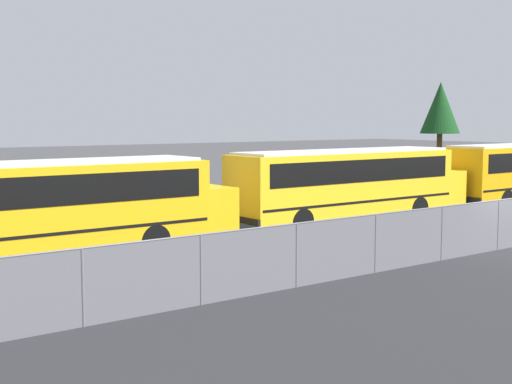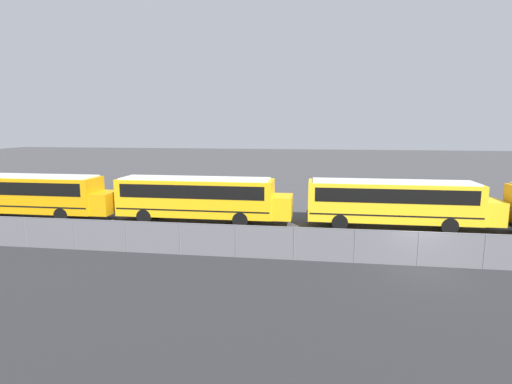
# 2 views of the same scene
# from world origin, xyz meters

# --- Properties ---
(ground_plane) EXTENTS (200.00, 200.00, 0.00)m
(ground_plane) POSITION_xyz_m (0.00, 0.00, 0.00)
(ground_plane) COLOR #424244
(fence) EXTENTS (103.47, 0.07, 1.77)m
(fence) POSITION_xyz_m (-0.00, -0.00, 0.90)
(fence) COLOR #9EA0A5
(fence) RESTS_ON ground_plane
(school_bus_2) EXTENTS (12.53, 2.55, 3.22)m
(school_bus_2) POSITION_xyz_m (-13.20, 7.28, 1.93)
(school_bus_2) COLOR yellow
(school_bus_2) RESTS_ON ground_plane
(school_bus_3) EXTENTS (12.53, 2.55, 3.22)m
(school_bus_3) POSITION_xyz_m (0.32, 7.58, 1.93)
(school_bus_3) COLOR yellow
(school_bus_3) RESTS_ON ground_plane
(tree_0) EXTENTS (3.22, 3.22, 7.53)m
(tree_0) POSITION_xyz_m (25.88, 23.15, 5.39)
(tree_0) COLOR #51381E
(tree_0) RESTS_ON ground_plane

